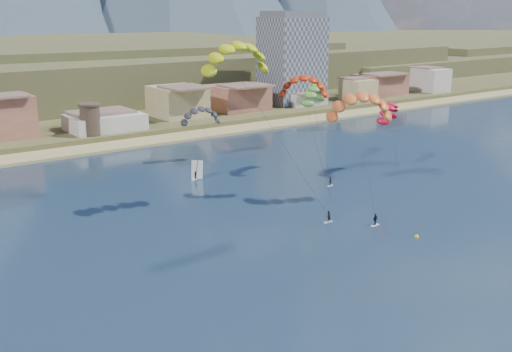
# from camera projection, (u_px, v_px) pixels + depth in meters

# --- Properties ---
(ground) EXTENTS (2400.00, 2400.00, 0.00)m
(ground) POSITION_uv_depth(u_px,v_px,m) (420.00, 321.00, 68.35)
(ground) COLOR black
(ground) RESTS_ON ground
(beach) EXTENTS (2200.00, 12.00, 0.90)m
(beach) POSITION_uv_depth(u_px,v_px,m) (85.00, 150.00, 151.12)
(beach) COLOR tan
(beach) RESTS_ON ground
(foothills) EXTENTS (940.00, 210.00, 18.00)m
(foothills) POSITION_uv_depth(u_px,v_px,m) (28.00, 70.00, 260.22)
(foothills) COLOR brown
(foothills) RESTS_ON ground
(apartment_tower) EXTENTS (20.00, 16.00, 32.00)m
(apartment_tower) POSITION_uv_depth(u_px,v_px,m) (292.00, 58.00, 211.53)
(apartment_tower) COLOR gray
(apartment_tower) RESTS_ON ground
(watchtower) EXTENTS (5.82, 5.82, 8.60)m
(watchtower) POSITION_uv_depth(u_px,v_px,m) (90.00, 119.00, 158.56)
(watchtower) COLOR #47382D
(watchtower) RESTS_ON ground
(kitesurfer_yellow) EXTENTS (15.43, 18.53, 32.11)m
(kitesurfer_yellow) POSITION_uv_depth(u_px,v_px,m) (237.00, 54.00, 100.26)
(kitesurfer_yellow) COLOR silver
(kitesurfer_yellow) RESTS_ON ground
(kitesurfer_orange) EXTENTS (15.23, 17.89, 23.29)m
(kitesurfer_orange) POSITION_uv_depth(u_px,v_px,m) (361.00, 102.00, 107.40)
(kitesurfer_orange) COLOR silver
(kitesurfer_orange) RESTS_ON ground
(kitesurfer_green) EXTENTS (10.62, 15.72, 21.16)m
(kitesurfer_green) POSITION_uv_depth(u_px,v_px,m) (313.00, 92.00, 127.40)
(kitesurfer_green) COLOR silver
(kitesurfer_green) RESTS_ON ground
(distant_kite_dark) EXTENTS (10.38, 6.97, 15.10)m
(distant_kite_dark) POSITION_uv_depth(u_px,v_px,m) (201.00, 113.00, 137.56)
(distant_kite_dark) COLOR #262626
(distant_kite_dark) RESTS_ON ground
(distant_kite_orange) EXTENTS (9.62, 8.77, 24.23)m
(distant_kite_orange) POSITION_uv_depth(u_px,v_px,m) (304.00, 83.00, 109.34)
(distant_kite_orange) COLOR #262626
(distant_kite_orange) RESTS_ON ground
(distant_kite_red) EXTENTS (10.03, 7.93, 17.22)m
(distant_kite_red) POSITION_uv_depth(u_px,v_px,m) (388.00, 109.00, 127.22)
(distant_kite_red) COLOR #262626
(distant_kite_red) RESTS_ON ground
(windsurfer) EXTENTS (2.31, 2.54, 3.97)m
(windsurfer) POSITION_uv_depth(u_px,v_px,m) (196.00, 173.00, 125.33)
(windsurfer) COLOR silver
(windsurfer) RESTS_ON ground
(buoy) EXTENTS (0.72, 0.72, 0.72)m
(buoy) POSITION_uv_depth(u_px,v_px,m) (417.00, 237.00, 93.37)
(buoy) COLOR yellow
(buoy) RESTS_ON ground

